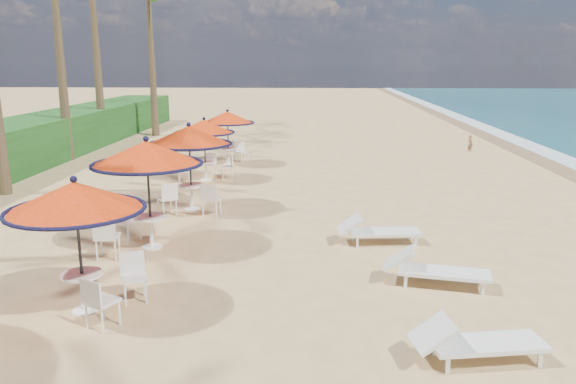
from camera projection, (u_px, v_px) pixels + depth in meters
The scene contains 10 objects.
ground at pixel (399, 314), 9.53m from camera, with size 160.00×160.00×0.00m, color tan.
station_0 at pixel (80, 209), 9.22m from camera, with size 2.28×2.28×2.38m.
station_1 at pixel (143, 164), 12.45m from camera, with size 2.48×2.48×2.59m.
station_2 at pixel (189, 144), 15.71m from camera, with size 2.42×2.42×2.53m.
station_3 at pixel (205, 134), 19.89m from camera, with size 2.17×2.25×2.27m.
station_4 at pixel (229, 122), 22.94m from camera, with size 2.19×2.22×2.28m.
lounger_near at pixel (474, 341), 7.96m from camera, with size 1.98×0.90×0.69m.
lounger_mid at pixel (433, 269), 10.69m from camera, with size 2.06×1.01×0.71m.
lounger_far at pixel (376, 230), 13.16m from camera, with size 2.00×0.81×0.70m.
person at pixel (470, 143), 26.29m from camera, with size 0.31×0.20×0.86m, color brown.
Camera 1 is at (-1.43, -8.88, 4.21)m, focal length 35.00 mm.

